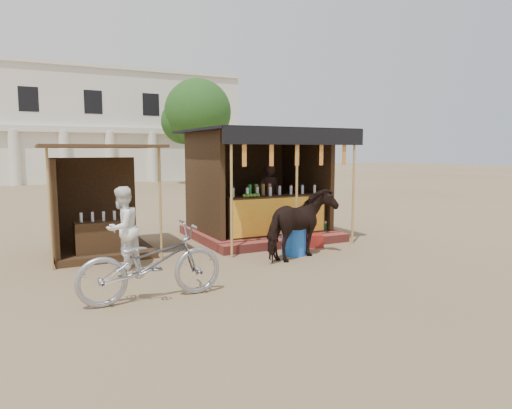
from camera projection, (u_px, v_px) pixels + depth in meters
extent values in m
plane|color=#846B4C|center=(294.00, 271.00, 8.56)|extent=(120.00, 120.00, 0.00)
cube|color=#973A31|center=(257.00, 232.00, 12.10)|extent=(3.40, 2.80, 0.22)
cube|color=#973A31|center=(287.00, 243.00, 10.73)|extent=(3.40, 0.35, 0.20)
cube|color=#3C2715|center=(275.00, 215.00, 11.19)|extent=(2.60, 0.55, 0.95)
cube|color=orange|center=(281.00, 216.00, 10.94)|extent=(2.50, 0.02, 0.88)
cube|color=#3C2715|center=(238.00, 178.00, 13.05)|extent=(3.00, 0.12, 2.50)
cube|color=#3C2715|center=(203.00, 183.00, 11.27)|extent=(0.12, 2.50, 2.50)
cube|color=#3C2715|center=(306.00, 179.00, 12.61)|extent=(0.12, 2.50, 2.50)
cube|color=black|center=(261.00, 131.00, 11.62)|extent=(3.60, 3.60, 0.06)
cube|color=black|center=(298.00, 136.00, 10.06)|extent=(3.60, 0.06, 0.36)
cylinder|color=tan|center=(231.00, 193.00, 9.51)|extent=(0.06, 0.06, 2.75)
cylinder|color=tan|center=(297.00, 190.00, 10.23)|extent=(0.06, 0.06, 2.75)
cylinder|color=tan|center=(353.00, 188.00, 10.94)|extent=(0.06, 0.06, 2.75)
cube|color=red|center=(244.00, 153.00, 9.55)|extent=(0.10, 0.02, 0.55)
cube|color=red|center=(271.00, 153.00, 9.84)|extent=(0.10, 0.02, 0.55)
cube|color=red|center=(297.00, 153.00, 10.13)|extent=(0.10, 0.02, 0.55)
cube|color=red|center=(321.00, 153.00, 10.42)|extent=(0.10, 0.02, 0.55)
cube|color=red|center=(344.00, 153.00, 10.71)|extent=(0.10, 0.02, 0.55)
imported|color=black|center=(269.00, 195.00, 12.26)|extent=(0.70, 0.56, 1.68)
cube|color=#3C2715|center=(102.00, 250.00, 10.05)|extent=(2.00, 2.00, 0.15)
cube|color=#3C2715|center=(94.00, 202.00, 10.78)|extent=(1.90, 0.10, 2.10)
cube|color=#3C2715|center=(53.00, 209.00, 9.51)|extent=(0.10, 1.90, 2.10)
cube|color=#472D19|center=(99.00, 146.00, 9.69)|extent=(2.40, 2.40, 0.06)
cylinder|color=tan|center=(50.00, 209.00, 8.52)|extent=(0.05, 0.05, 2.35)
cylinder|color=tan|center=(160.00, 203.00, 9.46)|extent=(0.05, 0.05, 2.35)
cube|color=#3C2715|center=(105.00, 240.00, 9.57)|extent=(1.20, 0.50, 0.80)
imported|color=black|center=(301.00, 225.00, 9.48)|extent=(1.90, 1.37, 1.46)
imported|color=#95959D|center=(151.00, 263.00, 6.87)|extent=(2.20, 0.79, 1.15)
imported|color=white|center=(122.00, 228.00, 8.64)|extent=(0.98, 0.96, 1.59)
cylinder|color=blue|center=(294.00, 239.00, 9.90)|extent=(0.70, 0.70, 0.72)
cube|color=maroon|center=(313.00, 241.00, 10.74)|extent=(0.54, 0.52, 0.30)
cube|color=#197433|center=(318.00, 230.00, 11.88)|extent=(0.63, 0.44, 0.40)
cube|color=white|center=(318.00, 221.00, 11.85)|extent=(0.65, 0.46, 0.06)
cube|color=silver|center=(59.00, 127.00, 33.79)|extent=(26.00, 7.00, 8.00)
cube|color=silver|center=(63.00, 129.00, 30.63)|extent=(26.00, 0.50, 0.40)
cube|color=silver|center=(60.00, 63.00, 30.21)|extent=(26.00, 0.30, 0.25)
cylinder|color=silver|center=(15.00, 158.00, 29.51)|extent=(0.70, 0.70, 3.60)
cylinder|color=silver|center=(65.00, 158.00, 30.86)|extent=(0.70, 0.70, 3.60)
cylinder|color=silver|center=(110.00, 157.00, 32.20)|extent=(0.70, 0.70, 3.60)
cylinder|color=silver|center=(153.00, 157.00, 33.54)|extent=(0.70, 0.70, 3.60)
cylinder|color=silver|center=(192.00, 157.00, 34.89)|extent=(0.70, 0.70, 3.60)
cylinder|color=silver|center=(228.00, 157.00, 36.23)|extent=(0.70, 0.70, 3.60)
cylinder|color=#382314|center=(199.00, 155.00, 30.52)|extent=(0.50, 0.50, 4.00)
sphere|color=#29541D|center=(198.00, 112.00, 30.19)|extent=(4.40, 4.40, 4.40)
sphere|color=#29541D|center=(184.00, 122.00, 30.43)|extent=(2.99, 2.99, 2.99)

